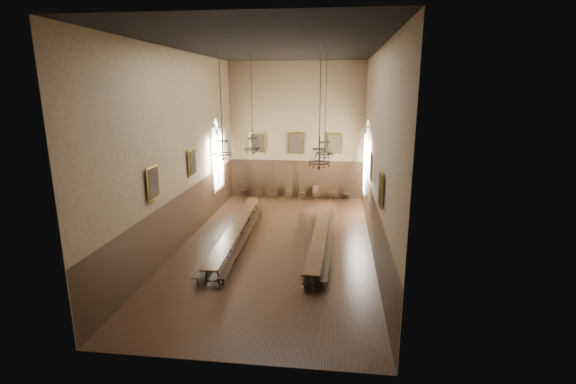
% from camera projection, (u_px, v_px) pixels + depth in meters
% --- Properties ---
extents(floor, '(9.00, 18.00, 0.02)m').
position_uv_depth(floor, '(277.00, 244.00, 20.09)').
color(floor, black).
rests_on(floor, ground).
extents(ceiling, '(9.00, 18.00, 0.02)m').
position_uv_depth(ceiling, '(276.00, 47.00, 17.89)').
color(ceiling, black).
rests_on(ceiling, ground).
extents(wall_back, '(9.00, 0.02, 9.00)m').
position_uv_depth(wall_back, '(296.00, 131.00, 27.66)').
color(wall_back, '#79674A').
rests_on(wall_back, ground).
extents(wall_front, '(9.00, 0.02, 9.00)m').
position_uv_depth(wall_front, '(223.00, 205.00, 10.31)').
color(wall_front, '#79674A').
rests_on(wall_front, ground).
extents(wall_left, '(0.02, 18.00, 9.00)m').
position_uv_depth(wall_left, '(181.00, 150.00, 19.51)').
color(wall_left, '#79674A').
rests_on(wall_left, ground).
extents(wall_right, '(0.02, 18.00, 9.00)m').
position_uv_depth(wall_right, '(377.00, 153.00, 18.47)').
color(wall_right, '#79674A').
rests_on(wall_right, ground).
extents(wainscot_panelling, '(9.00, 18.00, 2.50)m').
position_uv_depth(wainscot_panelling, '(277.00, 219.00, 19.78)').
color(wainscot_panelling, black).
rests_on(wainscot_panelling, floor).
extents(table_left, '(1.10, 10.30, 0.80)m').
position_uv_depth(table_left, '(237.00, 233.00, 20.38)').
color(table_left, black).
rests_on(table_left, floor).
extents(table_right, '(0.99, 9.78, 0.76)m').
position_uv_depth(table_right, '(320.00, 238.00, 19.76)').
color(table_right, black).
rests_on(table_right, floor).
extents(bench_left_outer, '(0.72, 9.25, 0.42)m').
position_uv_depth(bench_left_outer, '(222.00, 238.00, 20.07)').
color(bench_left_outer, black).
rests_on(bench_left_outer, floor).
extents(bench_left_inner, '(0.60, 9.87, 0.44)m').
position_uv_depth(bench_left_inner, '(246.00, 237.00, 20.21)').
color(bench_left_inner, black).
rests_on(bench_left_inner, floor).
extents(bench_right_inner, '(0.86, 9.65, 0.43)m').
position_uv_depth(bench_right_inner, '(308.00, 240.00, 19.77)').
color(bench_right_inner, black).
rests_on(bench_right_inner, floor).
extents(bench_right_outer, '(0.55, 9.12, 0.41)m').
position_uv_depth(bench_right_outer, '(330.00, 242.00, 19.67)').
color(bench_right_outer, black).
rests_on(bench_right_outer, floor).
extents(chair_0, '(0.49, 0.49, 1.02)m').
position_uv_depth(chair_0, '(244.00, 192.00, 28.69)').
color(chair_0, black).
rests_on(chair_0, floor).
extents(chair_1, '(0.42, 0.42, 0.93)m').
position_uv_depth(chair_1, '(258.00, 193.00, 28.59)').
color(chair_1, black).
rests_on(chair_1, floor).
extents(chair_2, '(0.50, 0.50, 1.00)m').
position_uv_depth(chair_2, '(273.00, 194.00, 28.39)').
color(chair_2, black).
rests_on(chair_2, floor).
extents(chair_3, '(0.41, 0.41, 0.89)m').
position_uv_depth(chair_3, '(289.00, 194.00, 28.31)').
color(chair_3, black).
rests_on(chair_3, floor).
extents(chair_4, '(0.42, 0.42, 0.90)m').
position_uv_depth(chair_4, '(302.00, 195.00, 28.14)').
color(chair_4, black).
rests_on(chair_4, floor).
extents(chair_5, '(0.53, 0.53, 0.94)m').
position_uv_depth(chair_5, '(316.00, 195.00, 28.07)').
color(chair_5, black).
rests_on(chair_5, floor).
extents(chair_6, '(0.47, 0.47, 1.04)m').
position_uv_depth(chair_6, '(331.00, 195.00, 28.02)').
color(chair_6, black).
rests_on(chair_6, floor).
extents(chair_7, '(0.44, 0.44, 0.86)m').
position_uv_depth(chair_7, '(346.00, 196.00, 27.83)').
color(chair_7, black).
rests_on(chair_7, floor).
extents(chandelier_back_left, '(0.87, 0.87, 4.99)m').
position_uv_depth(chandelier_back_left, '(253.00, 143.00, 22.00)').
color(chandelier_back_left, black).
rests_on(chandelier_back_left, ceiling).
extents(chandelier_back_right, '(0.86, 0.86, 5.03)m').
position_uv_depth(chandelier_back_right, '(325.00, 147.00, 20.80)').
color(chandelier_back_right, black).
rests_on(chandelier_back_right, ceiling).
extents(chandelier_front_left, '(0.80, 0.80, 4.43)m').
position_uv_depth(chandelier_front_left, '(223.00, 146.00, 16.85)').
color(chandelier_front_left, black).
rests_on(chandelier_front_left, ceiling).
extents(chandelier_front_right, '(0.81, 0.81, 4.64)m').
position_uv_depth(chandelier_front_right, '(319.00, 154.00, 16.04)').
color(chandelier_front_right, black).
rests_on(chandelier_front_right, ceiling).
extents(portrait_back_0, '(1.10, 0.12, 1.40)m').
position_uv_depth(portrait_back_0, '(258.00, 143.00, 28.04)').
color(portrait_back_0, '#B2922A').
rests_on(portrait_back_0, wall_back).
extents(portrait_back_1, '(1.10, 0.12, 1.40)m').
position_uv_depth(portrait_back_1, '(296.00, 144.00, 27.73)').
color(portrait_back_1, '#B2922A').
rests_on(portrait_back_1, wall_back).
extents(portrait_back_2, '(1.10, 0.12, 1.40)m').
position_uv_depth(portrait_back_2, '(335.00, 144.00, 27.43)').
color(portrait_back_2, '#B2922A').
rests_on(portrait_back_2, wall_back).
extents(portrait_left_0, '(0.12, 1.00, 1.30)m').
position_uv_depth(portrait_left_0, '(192.00, 163.00, 20.65)').
color(portrait_left_0, '#B2922A').
rests_on(portrait_left_0, wall_left).
extents(portrait_left_1, '(0.12, 1.00, 1.30)m').
position_uv_depth(portrait_left_1, '(153.00, 183.00, 16.32)').
color(portrait_left_1, '#B2922A').
rests_on(portrait_left_1, wall_left).
extents(portrait_right_0, '(0.12, 1.00, 1.30)m').
position_uv_depth(portrait_right_0, '(371.00, 167.00, 19.64)').
color(portrait_right_0, '#B2922A').
rests_on(portrait_right_0, wall_right).
extents(portrait_right_1, '(0.12, 1.00, 1.30)m').
position_uv_depth(portrait_right_1, '(380.00, 189.00, 15.31)').
color(portrait_right_1, '#B2922A').
rests_on(portrait_right_1, wall_right).
extents(window_right, '(0.20, 2.20, 4.60)m').
position_uv_depth(window_right, '(366.00, 158.00, 24.04)').
color(window_right, white).
rests_on(window_right, wall_right).
extents(window_left, '(0.20, 2.20, 4.60)m').
position_uv_depth(window_left, '(217.00, 155.00, 25.07)').
color(window_left, white).
rests_on(window_left, wall_left).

